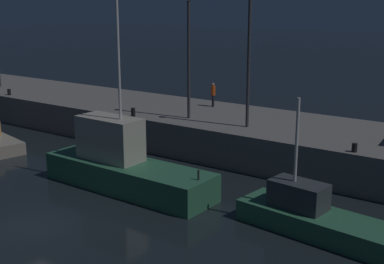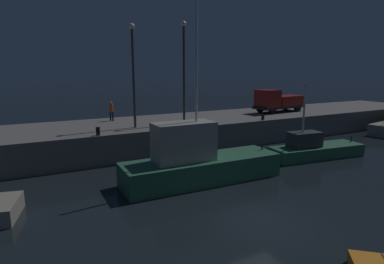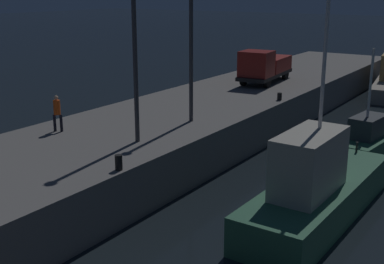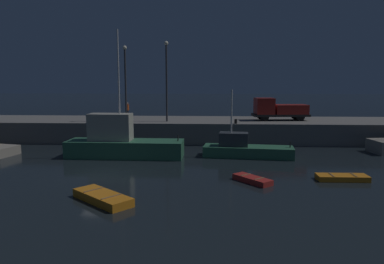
{
  "view_description": "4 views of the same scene",
  "coord_description": "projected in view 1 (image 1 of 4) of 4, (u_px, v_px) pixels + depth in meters",
  "views": [
    {
      "loc": [
        18.02,
        -13.33,
        9.65
      ],
      "look_at": [
        -0.02,
        12.21,
        1.82
      ],
      "focal_mm": 48.99,
      "sensor_mm": 36.0,
      "label": 1
    },
    {
      "loc": [
        -9.15,
        -10.35,
        6.76
      ],
      "look_at": [
        2.65,
        12.03,
        1.8
      ],
      "focal_mm": 30.16,
      "sensor_mm": 36.0,
      "label": 2
    },
    {
      "loc": [
        -18.2,
        -0.15,
        8.76
      ],
      "look_at": [
        2.33,
        13.48,
        1.82
      ],
      "focal_mm": 47.94,
      "sensor_mm": 36.0,
      "label": 3
    },
    {
      "loc": [
        7.46,
        -24.2,
        6.49
      ],
      "look_at": [
        5.55,
        13.76,
        1.12
      ],
      "focal_mm": 33.98,
      "sensor_mm": 36.0,
      "label": 4
    }
  ],
  "objects": [
    {
      "name": "fishing_boat_blue",
      "position": [
        124.0,
        166.0,
        27.56
      ],
      "size": [
        9.92,
        2.95,
        10.69
      ],
      "color": "#2D6647",
      "rests_on": "ground"
    },
    {
      "name": "dockworker",
      "position": [
        213.0,
        93.0,
        37.76
      ],
      "size": [
        0.42,
        0.43,
        1.73
      ],
      "color": "black",
      "rests_on": "pier_quay"
    },
    {
      "name": "bollard_east",
      "position": [
        133.0,
        112.0,
        34.59
      ],
      "size": [
        0.28,
        0.28,
        0.59
      ],
      "primitive_type": "cylinder",
      "color": "black",
      "rests_on": "pier_quay"
    },
    {
      "name": "ground_plane",
      "position": [
        32.0,
        227.0,
        22.99
      ],
      "size": [
        320.0,
        320.0,
        0.0
      ],
      "primitive_type": "plane",
      "color": "black"
    },
    {
      "name": "lamp_post_central",
      "position": [
        249.0,
        47.0,
        30.68
      ],
      "size": [
        0.44,
        0.44,
        8.33
      ],
      "color": "#38383D",
      "rests_on": "pier_quay"
    },
    {
      "name": "bollard_central",
      "position": [
        354.0,
        148.0,
        26.48
      ],
      "size": [
        0.28,
        0.28,
        0.45
      ],
      "primitive_type": "cylinder",
      "color": "black",
      "rests_on": "pier_quay"
    },
    {
      "name": "bollard_west",
      "position": [
        9.0,
        92.0,
        42.6
      ],
      "size": [
        0.28,
        0.28,
        0.48
      ],
      "primitive_type": "cylinder",
      "color": "black",
      "rests_on": "pier_quay"
    },
    {
      "name": "fishing_trawler_red",
      "position": [
        318.0,
        219.0,
        22.21
      ],
      "size": [
        7.78,
        3.04,
        5.75
      ],
      "color": "#2D6647",
      "rests_on": "ground"
    },
    {
      "name": "pier_quay",
      "position": [
        223.0,
        132.0,
        35.29
      ],
      "size": [
        69.56,
        8.17,
        2.22
      ],
      "color": "slate",
      "rests_on": "ground"
    },
    {
      "name": "lamp_post_east",
      "position": [
        189.0,
        47.0,
        33.13
      ],
      "size": [
        0.44,
        0.44,
        7.88
      ],
      "color": "#38383D",
      "rests_on": "pier_quay"
    }
  ]
}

